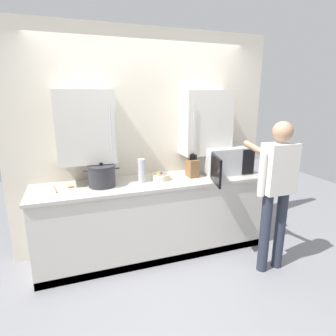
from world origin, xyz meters
The scene contains 10 objects.
ground_plane centered at (0.00, 0.00, 0.00)m, with size 9.14×9.14×0.00m, color gray.
back_wall_tiled centered at (0.00, 0.96, 1.38)m, with size 3.22×0.44×2.64m.
counter_unit centered at (0.00, 0.65, 0.46)m, with size 2.73×0.65×0.92m.
microwave_oven centered at (0.92, 0.68, 1.09)m, with size 0.71×0.81×0.33m.
thermos_flask centered at (-0.15, 0.64, 1.06)m, with size 0.08×0.08×0.27m.
stock_pot centered at (-0.59, 0.65, 1.04)m, with size 0.39×0.29×0.26m.
wooden_spoon centered at (-1.00, 0.70, 0.93)m, with size 0.22×0.25×0.02m.
fruit_bowl centered at (0.08, 0.66, 0.96)m, with size 0.21×0.21×0.10m.
knife_block centered at (0.48, 0.65, 1.03)m, with size 0.11×0.15×0.30m.
person_figure centered at (1.10, -0.09, 0.98)m, with size 0.44×0.60×1.64m.
Camera 1 is at (-0.89, -2.32, 1.88)m, focal length 29.77 mm.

